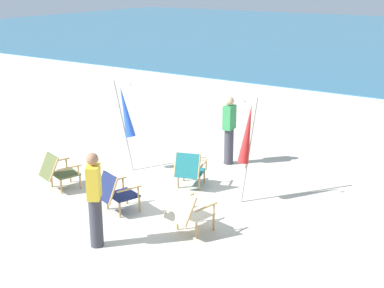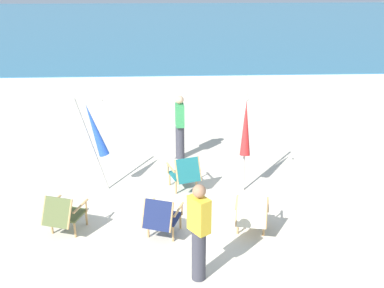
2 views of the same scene
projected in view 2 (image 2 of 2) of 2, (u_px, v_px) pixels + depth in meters
ground_plane at (180, 207)px, 9.10m from camera, size 80.00×80.00×0.00m
sea at (172, 22)px, 38.08m from camera, size 80.00×40.00×0.10m
surf_band at (175, 79)px, 19.25m from camera, size 80.00×1.10×0.06m
beach_chair_front_left at (252, 213)px, 8.05m from camera, size 0.71×0.86×0.78m
beach_chair_front_right at (63, 213)px, 8.04m from camera, size 0.77×0.87×0.79m
beach_chair_back_left at (161, 216)px, 7.93m from camera, size 0.77×0.85×0.81m
beach_chair_far_center at (185, 173)px, 9.60m from camera, size 0.76×0.84×0.81m
umbrella_furled_red at (246, 129)px, 9.41m from camera, size 0.27×0.57×2.08m
umbrella_furled_blue at (95, 131)px, 9.38m from camera, size 0.70×0.32×2.05m
person_near_chairs at (199, 232)px, 6.72m from camera, size 0.36×0.39×1.63m
person_by_waterline at (180, 127)px, 11.11m from camera, size 0.22×0.35×1.63m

